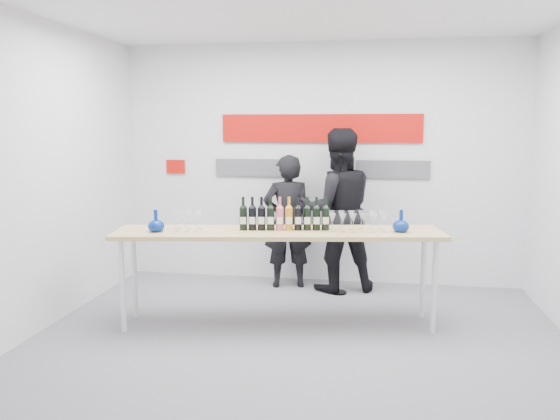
{
  "coord_description": "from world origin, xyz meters",
  "views": [
    {
      "loc": [
        0.63,
        -4.87,
        1.97
      ],
      "look_at": [
        -0.25,
        0.41,
        1.15
      ],
      "focal_mm": 35.0,
      "sensor_mm": 36.0,
      "label": 1
    }
  ],
  "objects": [
    {
      "name": "ground",
      "position": [
        0.0,
        0.0,
        0.0
      ],
      "size": [
        5.0,
        5.0,
        0.0
      ],
      "primitive_type": "plane",
      "color": "slate",
      "rests_on": "ground"
    },
    {
      "name": "back_wall",
      "position": [
        0.0,
        2.0,
        1.5
      ],
      "size": [
        5.0,
        0.04,
        3.0
      ],
      "primitive_type": "cube",
      "color": "silver",
      "rests_on": "ground"
    },
    {
      "name": "signage",
      "position": [
        -0.06,
        1.97,
        1.81
      ],
      "size": [
        3.38,
        0.02,
        0.79
      ],
      "color": "#BA0E07",
      "rests_on": "back_wall"
    },
    {
      "name": "tasting_table",
      "position": [
        -0.25,
        0.31,
        0.89
      ],
      "size": [
        3.26,
        1.14,
        0.96
      ],
      "rotation": [
        0.0,
        0.0,
        0.16
      ],
      "color": "tan",
      "rests_on": "ground"
    },
    {
      "name": "wine_bottles",
      "position": [
        -0.19,
        0.35,
        1.13
      ],
      "size": [
        0.89,
        0.21,
        0.33
      ],
      "rotation": [
        0.0,
        0.0,
        0.16
      ],
      "color": "black",
      "rests_on": "tasting_table"
    },
    {
      "name": "decanter_left",
      "position": [
        -1.41,
        0.07,
        1.07
      ],
      "size": [
        0.16,
        0.16,
        0.21
      ],
      "primitive_type": null,
      "color": "navy",
      "rests_on": "tasting_table"
    },
    {
      "name": "decanter_right",
      "position": [
        0.93,
        0.44,
        1.07
      ],
      "size": [
        0.16,
        0.16,
        0.21
      ],
      "primitive_type": null,
      "color": "navy",
      "rests_on": "tasting_table"
    },
    {
      "name": "glasses_left",
      "position": [
        -1.13,
        0.17,
        1.05
      ],
      "size": [
        0.29,
        0.25,
        0.18
      ],
      "color": "silver",
      "rests_on": "tasting_table"
    },
    {
      "name": "glasses_right",
      "position": [
        0.52,
        0.43,
        1.05
      ],
      "size": [
        0.58,
        0.3,
        0.18
      ],
      "color": "silver",
      "rests_on": "tasting_table"
    },
    {
      "name": "presenter_left",
      "position": [
        -0.36,
        1.64,
        0.82
      ],
      "size": [
        0.67,
        0.52,
        1.64
      ],
      "primitive_type": "imported",
      "rotation": [
        0.0,
        0.0,
        3.38
      ],
      "color": "black",
      "rests_on": "ground"
    },
    {
      "name": "presenter_right",
      "position": [
        0.25,
        1.61,
        0.98
      ],
      "size": [
        1.13,
        0.99,
        1.95
      ],
      "primitive_type": "imported",
      "rotation": [
        0.0,
        0.0,
        3.45
      ],
      "color": "black",
      "rests_on": "ground"
    },
    {
      "name": "mic_stand",
      "position": [
        0.29,
        1.44,
        0.51
      ],
      "size": [
        0.19,
        0.19,
        1.67
      ],
      "rotation": [
        0.0,
        0.0,
        0.33
      ],
      "color": "black",
      "rests_on": "ground"
    }
  ]
}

